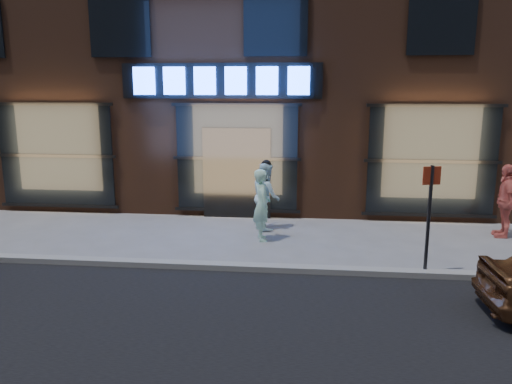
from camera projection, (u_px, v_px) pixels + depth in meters
ground at (208, 269)px, 9.65m from camera, size 90.00×90.00×0.00m
curb at (208, 266)px, 9.64m from camera, size 60.00×0.25×0.12m
storefront_building at (253, 34)px, 16.36m from camera, size 30.20×8.28×10.30m
man_bowtie at (262, 205)px, 11.32m from camera, size 0.54×0.68×1.65m
man_cap at (266, 196)px, 12.26m from camera, size 0.85×0.96×1.65m
passerby at (505, 201)px, 11.56m from camera, size 0.53×1.05×1.72m
sign_post at (429, 210)px, 9.07m from camera, size 0.33×0.11×2.08m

